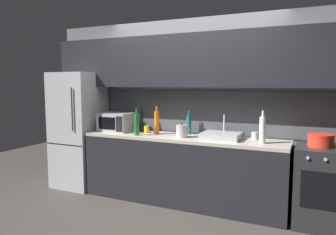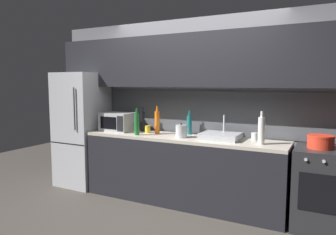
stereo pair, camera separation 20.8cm
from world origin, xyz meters
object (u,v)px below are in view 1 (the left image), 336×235
object	(u,v)px
oven_range	(323,187)
microwave	(116,122)
refrigerator	(79,130)
wine_bottle_white	(262,130)
wine_bottle_dark	(141,121)
wine_bottle_green	(137,124)
mug_yellow	(147,129)
wine_bottle_orange	(157,122)
kettle	(182,131)
wine_bottle_teal	(189,124)
cooking_pot	(321,140)
mug_clear	(255,136)

from	to	relation	value
oven_range	microwave	world-z (taller)	microwave
refrigerator	wine_bottle_white	size ratio (longest dim) A/B	4.57
wine_bottle_dark	refrigerator	bearing A→B (deg)	-170.92
wine_bottle_green	mug_yellow	world-z (taller)	wine_bottle_green
wine_bottle_orange	refrigerator	bearing A→B (deg)	-178.48
kettle	wine_bottle_green	bearing A→B (deg)	-170.98
wine_bottle_orange	mug_yellow	bearing A→B (deg)	168.93
oven_range	wine_bottle_orange	distance (m)	2.19
refrigerator	wine_bottle_teal	xyz separation A→B (m)	(1.75, 0.21, 0.15)
kettle	cooking_pot	bearing A→B (deg)	2.66
mug_clear	wine_bottle_white	bearing A→B (deg)	-63.37
wine_bottle_orange	wine_bottle_dark	bearing A→B (deg)	158.15
refrigerator	wine_bottle_white	bearing A→B (deg)	-1.33
wine_bottle_white	wine_bottle_teal	xyz separation A→B (m)	(-1.03, 0.28, -0.03)
refrigerator	cooking_pot	size ratio (longest dim) A/B	6.37
microwave	mug_clear	distance (m)	1.98
kettle	refrigerator	bearing A→B (deg)	177.55
mug_clear	cooking_pot	distance (m)	0.77
refrigerator	mug_yellow	world-z (taller)	refrigerator
cooking_pot	wine_bottle_orange	bearing A→B (deg)	179.01
microwave	mug_yellow	bearing A→B (deg)	6.05
refrigerator	oven_range	size ratio (longest dim) A/B	1.96
wine_bottle_dark	mug_clear	size ratio (longest dim) A/B	4.00
wine_bottle_teal	mug_yellow	world-z (taller)	wine_bottle_teal
refrigerator	wine_bottle_teal	size ratio (longest dim) A/B	5.33
microwave	wine_bottle_dark	bearing A→B (deg)	22.93
wine_bottle_orange	microwave	bearing A→B (deg)	-178.50
refrigerator	mug_clear	distance (m)	2.66
wine_bottle_dark	oven_range	bearing A→B (deg)	-3.90
wine_bottle_white	wine_bottle_dark	bearing A→B (deg)	172.60
wine_bottle_teal	oven_range	bearing A→B (deg)	-7.27
kettle	mug_clear	xyz separation A→B (m)	(0.89, 0.26, -0.04)
kettle	cooking_pot	xyz separation A→B (m)	(1.63, 0.08, -0.01)
mug_yellow	wine_bottle_green	bearing A→B (deg)	-95.59
wine_bottle_orange	wine_bottle_white	bearing A→B (deg)	-3.99
microwave	wine_bottle_orange	size ratio (longest dim) A/B	1.18
wine_bottle_teal	wine_bottle_orange	distance (m)	0.45
oven_range	cooking_pot	size ratio (longest dim) A/B	3.25
cooking_pot	wine_bottle_white	bearing A→B (deg)	-174.05
wine_bottle_white	wine_bottle_orange	distance (m)	1.44
wine_bottle_dark	mug_clear	distance (m)	1.63
oven_range	wine_bottle_white	size ratio (longest dim) A/B	2.33
wine_bottle_teal	wine_bottle_green	size ratio (longest dim) A/B	0.90
wine_bottle_orange	wine_bottle_dark	world-z (taller)	wine_bottle_orange
mug_yellow	mug_clear	bearing A→B (deg)	4.33
refrigerator	wine_bottle_white	distance (m)	2.78
oven_range	wine_bottle_dark	distance (m)	2.50
refrigerator	mug_clear	world-z (taller)	refrigerator
wine_bottle_green	wine_bottle_dark	size ratio (longest dim) A/B	1.02
mug_clear	cooking_pot	world-z (taller)	cooking_pot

